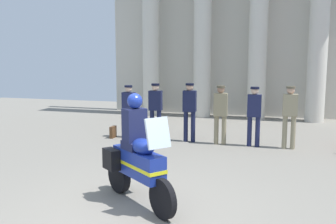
{
  "coord_description": "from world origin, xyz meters",
  "views": [
    {
      "loc": [
        2.22,
        -5.41,
        2.51
      ],
      "look_at": [
        -0.19,
        2.89,
        1.24
      ],
      "focal_mm": 40.77,
      "sensor_mm": 36.0,
      "label": 1
    }
  ],
  "objects_px": {
    "officer_in_row_3": "(221,110)",
    "motorcycle_with_rider": "(136,158)",
    "officer_in_row_0": "(129,107)",
    "officer_in_row_4": "(254,112)",
    "briefcase_on_ground": "(113,132)",
    "officer_in_row_5": "(290,112)",
    "officer_in_row_2": "(190,107)",
    "officer_in_row_1": "(155,107)"
  },
  "relations": [
    {
      "from": "officer_in_row_0",
      "to": "officer_in_row_4",
      "type": "height_order",
      "value": "officer_in_row_4"
    },
    {
      "from": "officer_in_row_5",
      "to": "officer_in_row_4",
      "type": "bearing_deg",
      "value": -3.48
    },
    {
      "from": "officer_in_row_2",
      "to": "officer_in_row_4",
      "type": "xyz_separation_m",
      "value": [
        1.86,
        -0.08,
        -0.04
      ]
    },
    {
      "from": "officer_in_row_3",
      "to": "officer_in_row_2",
      "type": "bearing_deg",
      "value": -7.91
    },
    {
      "from": "officer_in_row_2",
      "to": "officer_in_row_3",
      "type": "relative_size",
      "value": 1.02
    },
    {
      "from": "officer_in_row_2",
      "to": "officer_in_row_3",
      "type": "distance_m",
      "value": 0.93
    },
    {
      "from": "briefcase_on_ground",
      "to": "officer_in_row_1",
      "type": "bearing_deg",
      "value": 1.27
    },
    {
      "from": "officer_in_row_0",
      "to": "officer_in_row_2",
      "type": "distance_m",
      "value": 1.93
    },
    {
      "from": "officer_in_row_5",
      "to": "motorcycle_with_rider",
      "type": "xyz_separation_m",
      "value": [
        -2.59,
        -4.79,
        -0.22
      ]
    },
    {
      "from": "officer_in_row_4",
      "to": "officer_in_row_5",
      "type": "xyz_separation_m",
      "value": [
        0.94,
        -0.01,
        0.03
      ]
    },
    {
      "from": "officer_in_row_3",
      "to": "motorcycle_with_rider",
      "type": "distance_m",
      "value": 4.86
    },
    {
      "from": "officer_in_row_0",
      "to": "officer_in_row_2",
      "type": "relative_size",
      "value": 0.94
    },
    {
      "from": "officer_in_row_2",
      "to": "briefcase_on_ground",
      "type": "relative_size",
      "value": 4.81
    },
    {
      "from": "officer_in_row_2",
      "to": "motorcycle_with_rider",
      "type": "height_order",
      "value": "motorcycle_with_rider"
    },
    {
      "from": "officer_in_row_3",
      "to": "briefcase_on_ground",
      "type": "xyz_separation_m",
      "value": [
        -3.32,
        -0.04,
        -0.81
      ]
    },
    {
      "from": "officer_in_row_4",
      "to": "officer_in_row_2",
      "type": "bearing_deg",
      "value": -5.18
    },
    {
      "from": "officer_in_row_3",
      "to": "officer_in_row_1",
      "type": "bearing_deg",
      "value": -2.25
    },
    {
      "from": "officer_in_row_5",
      "to": "briefcase_on_ground",
      "type": "distance_m",
      "value": 5.26
    },
    {
      "from": "officer_in_row_4",
      "to": "officer_in_row_3",
      "type": "bearing_deg",
      "value": -2.48
    },
    {
      "from": "officer_in_row_0",
      "to": "motorcycle_with_rider",
      "type": "distance_m",
      "value": 5.38
    },
    {
      "from": "officer_in_row_0",
      "to": "officer_in_row_5",
      "type": "bearing_deg",
      "value": 175.65
    },
    {
      "from": "motorcycle_with_rider",
      "to": "officer_in_row_2",
      "type": "bearing_deg",
      "value": 131.48
    },
    {
      "from": "officer_in_row_0",
      "to": "motorcycle_with_rider",
      "type": "bearing_deg",
      "value": 110.77
    },
    {
      "from": "officer_in_row_0",
      "to": "officer_in_row_4",
      "type": "relative_size",
      "value": 0.97
    },
    {
      "from": "officer_in_row_0",
      "to": "briefcase_on_ground",
      "type": "distance_m",
      "value": 0.92
    },
    {
      "from": "officer_in_row_1",
      "to": "officer_in_row_4",
      "type": "xyz_separation_m",
      "value": [
        2.87,
        0.02,
        -0.02
      ]
    },
    {
      "from": "officer_in_row_4",
      "to": "motorcycle_with_rider",
      "type": "xyz_separation_m",
      "value": [
        -1.65,
        -4.81,
        -0.19
      ]
    },
    {
      "from": "officer_in_row_0",
      "to": "briefcase_on_ground",
      "type": "xyz_separation_m",
      "value": [
        -0.46,
        -0.17,
        -0.78
      ]
    },
    {
      "from": "officer_in_row_1",
      "to": "motorcycle_with_rider",
      "type": "relative_size",
      "value": 0.9
    },
    {
      "from": "officer_in_row_0",
      "to": "officer_in_row_5",
      "type": "distance_m",
      "value": 4.73
    },
    {
      "from": "motorcycle_with_rider",
      "to": "officer_in_row_0",
      "type": "bearing_deg",
      "value": 152.49
    },
    {
      "from": "officer_in_row_0",
      "to": "officer_in_row_2",
      "type": "height_order",
      "value": "officer_in_row_2"
    },
    {
      "from": "officer_in_row_0",
      "to": "officer_in_row_3",
      "type": "bearing_deg",
      "value": 174.75
    },
    {
      "from": "officer_in_row_2",
      "to": "motorcycle_with_rider",
      "type": "distance_m",
      "value": 4.9
    },
    {
      "from": "officer_in_row_2",
      "to": "officer_in_row_1",
      "type": "bearing_deg",
      "value": 2.87
    },
    {
      "from": "officer_in_row_4",
      "to": "officer_in_row_5",
      "type": "distance_m",
      "value": 0.94
    },
    {
      "from": "officer_in_row_4",
      "to": "officer_in_row_5",
      "type": "bearing_deg",
      "value": 176.52
    },
    {
      "from": "officer_in_row_1",
      "to": "officer_in_row_3",
      "type": "height_order",
      "value": "officer_in_row_1"
    },
    {
      "from": "officer_in_row_1",
      "to": "officer_in_row_2",
      "type": "distance_m",
      "value": 1.02
    },
    {
      "from": "officer_in_row_1",
      "to": "officer_in_row_5",
      "type": "relative_size",
      "value": 1.0
    },
    {
      "from": "officer_in_row_5",
      "to": "briefcase_on_ground",
      "type": "xyz_separation_m",
      "value": [
        -5.19,
        -0.03,
        -0.84
      ]
    },
    {
      "from": "officer_in_row_4",
      "to": "briefcase_on_ground",
      "type": "distance_m",
      "value": 4.33
    }
  ]
}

